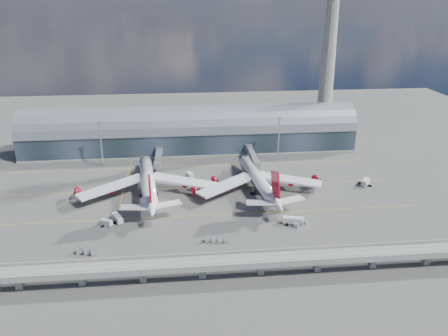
{
  "coord_description": "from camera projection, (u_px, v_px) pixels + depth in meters",
  "views": [
    {
      "loc": [
        -5.15,
        -179.9,
        89.44
      ],
      "look_at": [
        13.92,
        10.0,
        14.0
      ],
      "focal_mm": 35.0,
      "sensor_mm": 36.0,
      "label": 1
    }
  ],
  "objects": [
    {
      "name": "control_tower",
      "position": [
        328.0,
        63.0,
        265.54
      ],
      "size": [
        19.0,
        19.0,
        103.0
      ],
      "color": "gray",
      "rests_on": "ground"
    },
    {
      "name": "airliner_left",
      "position": [
        148.0,
        183.0,
        208.37
      ],
      "size": [
        69.24,
        72.8,
        22.17
      ],
      "rotation": [
        0.0,
        0.0,
        0.11
      ],
      "color": "white",
      "rests_on": "ground"
    },
    {
      "name": "service_truck_0",
      "position": [
        117.0,
        218.0,
        185.13
      ],
      "size": [
        5.62,
        7.54,
        3.02
      ],
      "rotation": [
        0.0,
        0.0,
        0.5
      ],
      "color": "beige",
      "rests_on": "ground"
    },
    {
      "name": "floodlight_mast_right",
      "position": [
        279.0,
        138.0,
        250.35
      ],
      "size": [
        3.0,
        0.7,
        25.7
      ],
      "color": "gray",
      "rests_on": "ground"
    },
    {
      "name": "floodlight_mast_left",
      "position": [
        101.0,
        143.0,
        241.06
      ],
      "size": [
        3.0,
        0.7,
        25.7
      ],
      "color": "gray",
      "rests_on": "ground"
    },
    {
      "name": "cargo_train_1",
      "position": [
        217.0,
        240.0,
        169.85
      ],
      "size": [
        10.02,
        2.92,
        1.65
      ],
      "rotation": [
        0.0,
        0.0,
        1.71
      ],
      "color": "gray",
      "rests_on": "ground"
    },
    {
      "name": "terminal",
      "position": [
        190.0,
        132.0,
        267.82
      ],
      "size": [
        200.0,
        30.0,
        28.0
      ],
      "color": "#1E2B32",
      "rests_on": "ground"
    },
    {
      "name": "service_truck_2",
      "position": [
        293.0,
        221.0,
        183.06
      ],
      "size": [
        8.87,
        4.51,
        3.09
      ],
      "rotation": [
        0.0,
        0.0,
        1.32
      ],
      "color": "beige",
      "rests_on": "ground"
    },
    {
      "name": "service_truck_3",
      "position": [
        365.0,
        182.0,
        220.64
      ],
      "size": [
        6.23,
        6.76,
        3.22
      ],
      "rotation": [
        0.0,
        0.0,
        -0.69
      ],
      "color": "beige",
      "rests_on": "ground"
    },
    {
      "name": "jet_bridge_right",
      "position": [
        252.0,
        155.0,
        248.46
      ],
      "size": [
        4.4,
        32.0,
        7.25
      ],
      "color": "gray",
      "rests_on": "ground"
    },
    {
      "name": "service_truck_1",
      "position": [
        107.0,
        223.0,
        181.71
      ],
      "size": [
        5.25,
        4.16,
        2.77
      ],
      "rotation": [
        0.0,
        0.0,
        1.09
      ],
      "color": "beige",
      "rests_on": "ground"
    },
    {
      "name": "airliner_right",
      "position": [
        258.0,
        181.0,
        211.65
      ],
      "size": [
        65.34,
        68.32,
        21.67
      ],
      "rotation": [
        0.0,
        0.0,
        0.11
      ],
      "color": "white",
      "rests_on": "ground"
    },
    {
      "name": "cargo_train_2",
      "position": [
        301.0,
        223.0,
        182.33
      ],
      "size": [
        7.35,
        5.35,
        1.71
      ],
      "rotation": [
        0.0,
        0.0,
        1.02
      ],
      "color": "gray",
      "rests_on": "ground"
    },
    {
      "name": "guideway",
      "position": [
        202.0,
        264.0,
        146.98
      ],
      "size": [
        220.0,
        8.5,
        7.2
      ],
      "color": "gray",
      "rests_on": "ground"
    },
    {
      "name": "jet_bridge_left",
      "position": [
        158.0,
        157.0,
        245.31
      ],
      "size": [
        4.4,
        28.0,
        7.25
      ],
      "color": "gray",
      "rests_on": "ground"
    },
    {
      "name": "taxi_lines",
      "position": [
        194.0,
        186.0,
        220.28
      ],
      "size": [
        200.0,
        80.12,
        0.01
      ],
      "color": "gold",
      "rests_on": "ground"
    },
    {
      "name": "ground",
      "position": [
        196.0,
        205.0,
        199.82
      ],
      "size": [
        500.0,
        500.0,
        0.0
      ],
      "primitive_type": "plane",
      "color": "#474744",
      "rests_on": "ground"
    },
    {
      "name": "service_truck_4",
      "position": [
        190.0,
        176.0,
        228.72
      ],
      "size": [
        4.49,
        6.08,
        3.21
      ],
      "rotation": [
        0.0,
        0.0,
        0.4
      ],
      "color": "beige",
      "rests_on": "ground"
    },
    {
      "name": "service_truck_5",
      "position": [
        201.0,
        186.0,
        216.31
      ],
      "size": [
        5.62,
        5.55,
        2.76
      ],
      "rotation": [
        0.0,
        0.0,
        0.8
      ],
      "color": "beige",
      "rests_on": "ground"
    },
    {
      "name": "cargo_train_0",
      "position": [
        87.0,
        252.0,
        161.81
      ],
      "size": [
        8.76,
        4.53,
        1.93
      ],
      "rotation": [
        0.0,
        0.0,
        1.9
      ],
      "color": "gray",
      "rests_on": "ground"
    }
  ]
}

